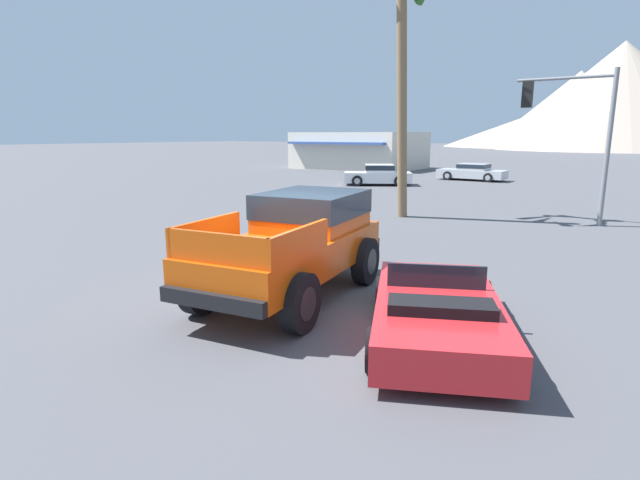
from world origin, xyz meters
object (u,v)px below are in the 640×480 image
at_px(orange_pickup_truck, 298,238).
at_px(parked_car_silver, 472,172).
at_px(palm_tree_tall, 407,24).
at_px(traffic_light_main, 571,118).
at_px(red_convertible_car, 437,313).
at_px(parked_car_white, 378,175).

height_order(orange_pickup_truck, parked_car_silver, orange_pickup_truck).
bearing_deg(palm_tree_tall, parked_car_silver, 99.39).
bearing_deg(traffic_light_main, red_convertible_car, 91.51).
distance_m(traffic_light_main, palm_tree_tall, 6.62).
distance_m(orange_pickup_truck, palm_tree_tall, 11.58).
height_order(parked_car_white, palm_tree_tall, palm_tree_tall).
height_order(traffic_light_main, palm_tree_tall, palm_tree_tall).
distance_m(parked_car_white, parked_car_silver, 7.63).
xyz_separation_m(orange_pickup_truck, traffic_light_main, (2.84, 11.92, 2.53)).
distance_m(parked_car_white, palm_tree_tall, 13.85).
bearing_deg(parked_car_white, red_convertible_car, 179.19).
bearing_deg(red_convertible_car, orange_pickup_truck, 142.69).
relative_size(traffic_light_main, palm_tree_tall, 0.56).
relative_size(red_convertible_car, parked_car_silver, 0.99).
xyz_separation_m(orange_pickup_truck, parked_car_silver, (-5.27, 26.74, -0.54)).
bearing_deg(traffic_light_main, parked_car_silver, -61.31).
height_order(parked_car_white, traffic_light_main, traffic_light_main).
xyz_separation_m(orange_pickup_truck, parked_car_white, (-9.04, 20.11, -0.48)).
xyz_separation_m(red_convertible_car, traffic_light_main, (-0.33, 12.59, 3.23)).
xyz_separation_m(parked_car_silver, palm_tree_tall, (2.82, -17.05, 6.38)).
bearing_deg(palm_tree_tall, parked_car_white, 122.32).
bearing_deg(orange_pickup_truck, palm_tree_tall, 94.93).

